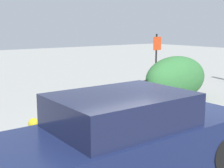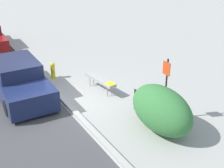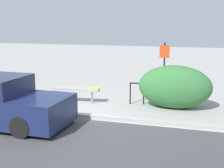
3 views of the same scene
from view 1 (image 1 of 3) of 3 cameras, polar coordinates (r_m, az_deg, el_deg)
name	(u,v)px [view 1 (image 1 of 3)]	position (r m, az deg, el deg)	size (l,w,h in m)	color
ground_plane	(143,136)	(7.48, 5.70, -9.42)	(60.00, 60.00, 0.00)	#9E9E99
curb	(143,133)	(7.46, 5.71, -8.95)	(60.00, 0.20, 0.13)	#A8A8A3
bench	(94,103)	(8.53, -3.33, -3.40)	(1.82, 0.59, 0.58)	#99999E
bike_rack	(145,90)	(10.25, 5.97, -1.09)	(0.55, 0.15, 0.83)	black
sign_post	(156,60)	(11.05, 8.10, 4.32)	(0.36, 0.08, 2.30)	black
fire_hydrant	(34,136)	(6.45, -14.02, -9.13)	(0.36, 0.22, 0.77)	gold
shrub_hedge	(176,78)	(11.12, 11.62, 1.06)	(2.60, 1.43, 1.54)	#337038
parked_car_near	(128,139)	(5.36, 2.92, -9.99)	(4.67, 1.89, 1.47)	black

